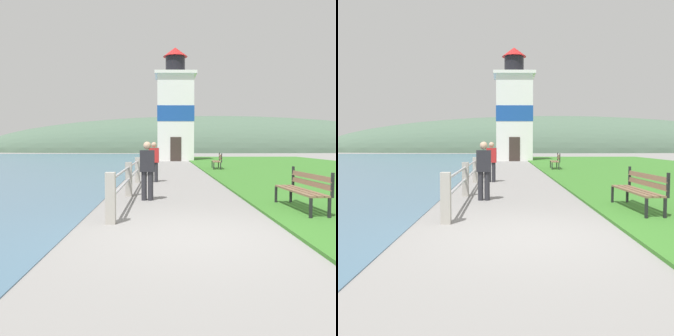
# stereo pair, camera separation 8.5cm
# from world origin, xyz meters

# --- Properties ---
(ground_plane) EXTENTS (160.00, 160.00, 0.00)m
(ground_plane) POSITION_xyz_m (0.00, 0.00, 0.00)
(ground_plane) COLOR gray
(grass_verge) EXTENTS (12.00, 40.41, 0.06)m
(grass_verge) POSITION_xyz_m (7.61, 13.47, 0.03)
(grass_verge) COLOR #387528
(grass_verge) RESTS_ON ground_plane
(seawall_railing) EXTENTS (0.18, 22.08, 0.97)m
(seawall_railing) POSITION_xyz_m (-1.51, 11.95, 0.55)
(seawall_railing) COLOR #A8A399
(seawall_railing) RESTS_ON ground_plane
(park_bench_near) EXTENTS (0.57, 2.00, 0.94)m
(park_bench_near) POSITION_xyz_m (2.56, 2.16, 0.54)
(park_bench_near) COLOR brown
(park_bench_near) RESTS_ON ground_plane
(park_bench_midway) EXTENTS (0.60, 1.74, 0.94)m
(park_bench_midway) POSITION_xyz_m (2.56, 15.17, 0.54)
(park_bench_midway) COLOR brown
(park_bench_midway) RESTS_ON ground_plane
(lighthouse) EXTENTS (3.48, 3.48, 9.63)m
(lighthouse) POSITION_xyz_m (0.50, 26.50, 4.18)
(lighthouse) COLOR white
(lighthouse) RESTS_ON ground_plane
(person_strolling) EXTENTS (0.38, 0.21, 1.55)m
(person_strolling) POSITION_xyz_m (-0.94, 3.86, 0.84)
(person_strolling) COLOR #28282D
(person_strolling) RESTS_ON ground_plane
(person_by_railing) EXTENTS (0.39, 0.23, 1.55)m
(person_by_railing) POSITION_xyz_m (-0.89, 8.50, 0.84)
(person_by_railing) COLOR #28282D
(person_by_railing) RESTS_ON ground_plane
(distant_hillside) EXTENTS (80.00, 16.00, 12.00)m
(distant_hillside) POSITION_xyz_m (8.00, 56.94, 0.00)
(distant_hillside) COLOR #4C6651
(distant_hillside) RESTS_ON ground_plane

